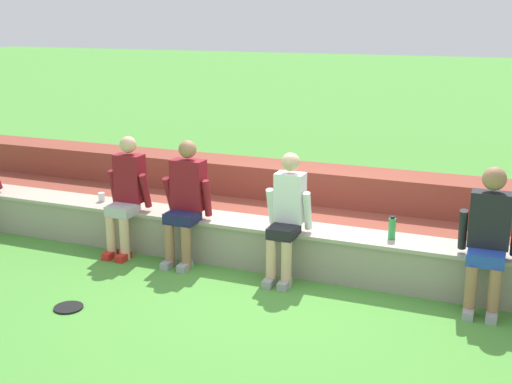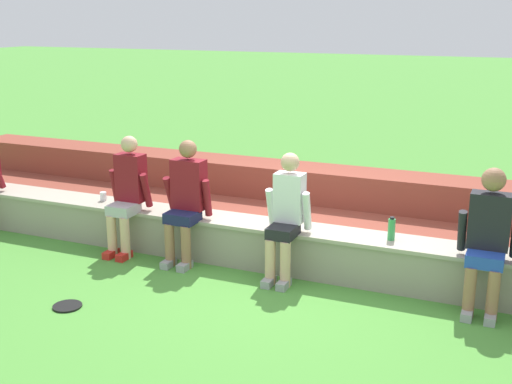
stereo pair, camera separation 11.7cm
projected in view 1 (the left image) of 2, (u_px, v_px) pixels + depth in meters
name	position (u px, v px, depth m)	size (l,w,h in m)	color
ground_plane	(285.00, 277.00, 6.99)	(80.00, 80.00, 0.00)	#4C9338
stone_seating_wall	(292.00, 247.00, 7.13)	(9.23, 0.50, 0.50)	gray
brick_bleachers	(323.00, 210.00, 8.16)	(11.17, 1.22, 0.84)	brown
person_left_of_center	(126.00, 193.00, 7.54)	(0.51, 0.56, 1.37)	#DBAD89
person_center	(185.00, 199.00, 7.24)	(0.56, 0.54, 1.39)	#996B4C
person_right_of_center	(287.00, 215.00, 6.79)	(0.48, 0.58, 1.34)	#DBAD89
person_far_right	(489.00, 235.00, 6.05)	(0.55, 0.54, 1.37)	#996B4C
water_bottle_mid_left	(392.00, 228.00, 6.64)	(0.07, 0.07, 0.24)	green
plastic_cup_middle	(102.00, 197.00, 8.01)	(0.08, 0.08, 0.11)	white
frisbee	(69.00, 308.00, 6.24)	(0.28, 0.28, 0.02)	black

